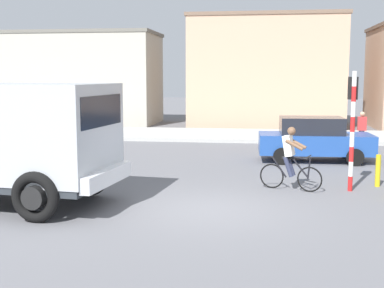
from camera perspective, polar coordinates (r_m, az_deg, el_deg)
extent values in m
plane|color=slate|center=(12.09, 1.28, -7.26)|extent=(120.00, 120.00, 0.00)
cube|color=#ADADA8|center=(26.32, 5.02, 0.97)|extent=(80.00, 5.00, 0.16)
cube|color=#B2B7BC|center=(13.18, -20.16, 1.47)|extent=(5.45, 3.07, 2.20)
cube|color=#2D3338|center=(13.35, -19.93, -3.57)|extent=(5.34, 3.01, 0.16)
cube|color=silver|center=(12.01, -9.25, -3.54)|extent=(0.51, 2.39, 0.36)
cube|color=black|center=(11.87, -10.07, 3.60)|extent=(0.36, 2.13, 0.70)
torus|color=black|center=(13.64, -11.26, -3.32)|extent=(1.12, 0.36, 1.10)
cylinder|color=black|center=(13.64, -11.26, -3.32)|extent=(0.53, 0.35, 0.50)
torus|color=black|center=(11.45, -16.84, -5.60)|extent=(1.12, 0.36, 1.10)
cylinder|color=black|center=(11.45, -16.84, -5.60)|extent=(0.53, 0.35, 0.50)
torus|color=black|center=(14.19, 12.78, -3.81)|extent=(0.66, 0.26, 0.68)
torus|color=black|center=(14.47, 8.74, -3.48)|extent=(0.66, 0.26, 0.68)
cylinder|color=black|center=(14.18, 11.48, -1.46)|extent=(0.58, 0.24, 0.09)
cylinder|color=black|center=(14.20, 11.69, -2.45)|extent=(0.49, 0.21, 0.57)
cylinder|color=black|center=(14.37, 9.53, -2.49)|extent=(0.43, 0.18, 0.57)
cylinder|color=black|center=(14.14, 12.72, -2.63)|extent=(0.10, 0.07, 0.59)
cylinder|color=black|center=(14.10, 12.65, -1.36)|extent=(0.19, 0.48, 0.03)
cube|color=black|center=(14.26, 10.33, -1.48)|extent=(0.27, 0.19, 0.06)
cube|color=white|center=(14.20, 10.55, -0.18)|extent=(0.38, 0.40, 0.59)
sphere|color=brown|center=(14.13, 10.87, 1.41)|extent=(0.22, 0.22, 0.22)
cylinder|color=#2D334C|center=(14.37, 10.73, -2.35)|extent=(0.33, 0.21, 0.57)
cylinder|color=brown|center=(14.29, 11.51, 0.05)|extent=(0.49, 0.24, 0.29)
cylinder|color=#2D334C|center=(14.18, 10.50, -2.48)|extent=(0.33, 0.21, 0.57)
cylinder|color=brown|center=(13.99, 11.16, -0.10)|extent=(0.49, 0.24, 0.29)
cylinder|color=red|center=(14.63, 16.96, -4.17)|extent=(0.12, 0.12, 0.40)
cylinder|color=white|center=(14.55, 17.02, -2.63)|extent=(0.12, 0.12, 0.40)
cylinder|color=red|center=(14.49, 17.08, -1.07)|extent=(0.12, 0.12, 0.40)
cylinder|color=white|center=(14.44, 17.14, 0.50)|extent=(0.12, 0.12, 0.40)
cylinder|color=red|center=(14.39, 17.20, 2.08)|extent=(0.12, 0.12, 0.40)
cylinder|color=white|center=(14.36, 17.27, 3.66)|extent=(0.12, 0.12, 0.40)
cylinder|color=red|center=(14.34, 17.33, 5.26)|extent=(0.12, 0.12, 0.40)
cylinder|color=white|center=(14.34, 17.39, 6.85)|extent=(0.12, 0.12, 0.40)
cube|color=black|center=(14.52, 17.24, 5.88)|extent=(0.24, 0.20, 0.60)
sphere|color=orange|center=(14.64, 17.17, 5.89)|extent=(0.14, 0.14, 0.14)
cube|color=#234C9E|center=(19.20, 13.35, 0.06)|extent=(4.07, 1.87, 0.70)
cube|color=black|center=(19.11, 12.96, 1.99)|extent=(2.26, 1.54, 0.60)
cylinder|color=black|center=(20.28, 16.47, -0.66)|extent=(0.61, 0.21, 0.60)
cylinder|color=black|center=(18.63, 17.44, -1.40)|extent=(0.61, 0.21, 0.60)
cylinder|color=black|center=(19.96, 9.47, -0.58)|extent=(0.61, 0.21, 0.60)
cylinder|color=black|center=(18.28, 9.81, -1.33)|extent=(0.61, 0.21, 0.60)
cylinder|color=#2D334C|center=(22.36, 18.07, 0.34)|extent=(0.22, 0.22, 0.85)
cube|color=#D13838|center=(22.29, 18.15, 2.14)|extent=(0.34, 0.22, 0.56)
sphere|color=tan|center=(22.25, 18.19, 3.14)|extent=(0.20, 0.20, 0.20)
cylinder|color=gold|center=(15.38, 19.72, -2.77)|extent=(0.14, 0.14, 0.90)
cube|color=#B2AD9E|center=(34.34, -11.57, 6.92)|extent=(9.12, 5.05, 5.59)
cube|color=slate|center=(34.44, -11.70, 11.74)|extent=(9.30, 5.15, 0.20)
cube|color=tan|center=(32.38, 8.07, 7.71)|extent=(9.03, 5.62, 6.42)
cube|color=#775E4C|center=(32.56, 8.18, 13.54)|extent=(9.21, 5.73, 0.20)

